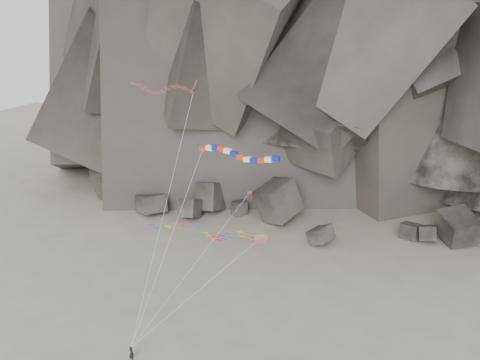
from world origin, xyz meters
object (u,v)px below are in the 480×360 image
(kite_flyer, at_px, (131,353))
(banner_kite, at_px, (237,155))
(delta_kite, at_px, (159,88))
(parafoil_kite, at_px, (199,229))
(pennant_kite, at_px, (216,236))

(kite_flyer, xyz_separation_m, banner_kite, (9.63, 7.99, 21.45))
(kite_flyer, bearing_deg, delta_kite, -68.60)
(banner_kite, relative_size, parafoil_kite, 1.41)
(pennant_kite, bearing_deg, delta_kite, 112.06)
(parafoil_kite, distance_m, pennant_kite, 3.01)
(delta_kite, bearing_deg, banner_kite, -30.68)
(delta_kite, xyz_separation_m, pennant_kite, (10.03, -7.30, -14.59))
(delta_kite, distance_m, parafoil_kite, 17.51)
(banner_kite, bearing_deg, delta_kite, 166.02)
(banner_kite, height_order, pennant_kite, banner_kite)
(kite_flyer, distance_m, pennant_kite, 16.14)
(pennant_kite, bearing_deg, kite_flyer, -175.86)
(banner_kite, xyz_separation_m, parafoil_kite, (-4.28, -0.72, -8.84))
(delta_kite, distance_m, banner_kite, 14.06)
(parafoil_kite, height_order, pennant_kite, pennant_kite)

